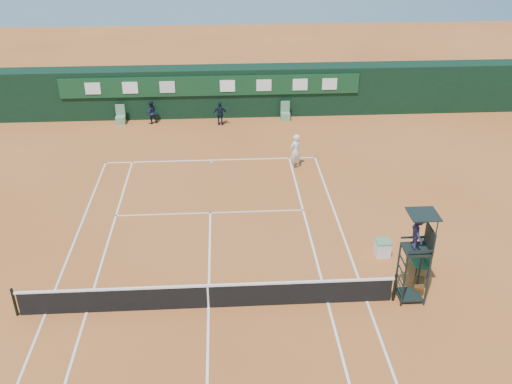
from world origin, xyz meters
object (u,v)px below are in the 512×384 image
(umpire_chair, at_px, (418,239))
(cooler, at_px, (383,248))
(player, at_px, (295,151))
(tennis_net, at_px, (208,296))
(player_bench, at_px, (421,256))

(umpire_chair, height_order, cooler, umpire_chair)
(player, bearing_deg, tennis_net, 30.66)
(umpire_chair, xyz_separation_m, player_bench, (0.92, 1.64, -1.86))
(tennis_net, relative_size, player, 7.10)
(tennis_net, bearing_deg, player, 68.34)
(tennis_net, relative_size, player_bench, 10.75)
(player_bench, relative_size, cooler, 1.86)
(umpire_chair, distance_m, cooler, 3.43)
(cooler, bearing_deg, player_bench, -41.56)
(umpire_chair, distance_m, player_bench, 2.65)
(cooler, distance_m, player, 8.38)
(tennis_net, distance_m, player, 11.57)
(tennis_net, bearing_deg, umpire_chair, 0.73)
(tennis_net, bearing_deg, player_bench, 12.37)
(player_bench, distance_m, player, 9.73)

